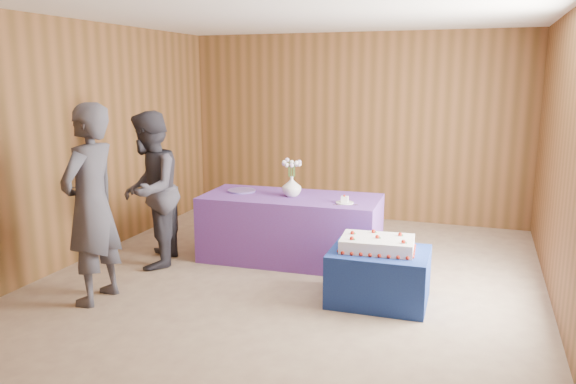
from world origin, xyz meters
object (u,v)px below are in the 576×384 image
at_px(sheet_cake, 377,244).
at_px(guest_left, 91,205).
at_px(vase, 292,186).
at_px(guest_right, 150,190).
at_px(cake_table, 379,276).
at_px(serving_table, 291,228).

height_order(sheet_cake, guest_left, guest_left).
bearing_deg(vase, guest_right, -153.79).
relative_size(vase, guest_right, 0.13).
distance_m(cake_table, guest_left, 2.75).
height_order(vase, guest_right, guest_right).
xyz_separation_m(cake_table, vase, (-1.17, 0.90, 0.61)).
bearing_deg(serving_table, vase, -18.51).
xyz_separation_m(guest_left, guest_right, (-0.05, 1.05, -0.07)).
distance_m(cake_table, sheet_cake, 0.31).
height_order(cake_table, vase, vase).
relative_size(guest_left, guest_right, 1.08).
xyz_separation_m(serving_table, vase, (0.01, -0.00, 0.49)).
xyz_separation_m(cake_table, sheet_cake, (-0.03, 0.01, 0.31)).
bearing_deg(guest_left, vase, 141.79).
relative_size(cake_table, guest_left, 0.48).
bearing_deg(serving_table, guest_right, -155.64).
xyz_separation_m(vase, guest_left, (-1.35, -1.74, 0.07)).
bearing_deg(cake_table, sheet_cake, 159.72).
height_order(vase, guest_left, guest_left).
xyz_separation_m(serving_table, guest_right, (-1.40, -0.70, 0.49)).
distance_m(guest_left, guest_right, 1.05).
bearing_deg(guest_right, cake_table, 67.14).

